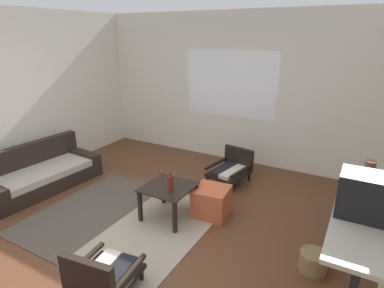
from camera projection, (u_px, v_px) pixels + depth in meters
The scene contains 13 objects.
ground_plane at pixel (127, 240), 3.75m from camera, with size 7.80×7.80×0.00m, color #56331E.
far_wall_with_window at pixel (231, 89), 5.83m from camera, with size 5.60×0.13×2.70m.
area_rug at pixel (121, 219), 4.16m from camera, with size 2.20×2.01×0.01m.
couch at pixel (40, 175), 5.00m from camera, with size 0.89×1.78×0.67m.
coffee_table at pixel (168, 192), 4.11m from camera, with size 0.60×0.61×0.45m.
armchair_by_window at pixel (232, 168), 5.18m from camera, with size 0.63×0.73×0.52m.
armchair_striped_foreground at pixel (101, 275), 2.87m from camera, with size 0.60×0.62×0.53m.
ottoman_orange at pixel (212, 201), 4.23m from camera, with size 0.44×0.44×0.39m, color #BC5633.
console_shelf at pixel (362, 215), 2.86m from camera, with size 0.47×1.85×0.85m.
crt_television at pixel (366, 196), 2.64m from camera, with size 0.44×0.33×0.38m.
clay_vase at pixel (367, 181), 3.05m from camera, with size 0.25×0.25×0.33m.
glass_bottle at pixel (170, 183), 3.92m from camera, with size 0.07×0.07×0.26m.
wicker_basket at pixel (313, 261), 3.25m from camera, with size 0.28×0.28×0.21m, color olive.
Camera 1 is at (2.22, -2.39, 2.31)m, focal length 29.68 mm.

